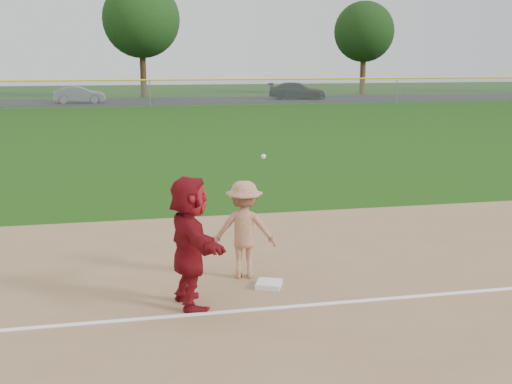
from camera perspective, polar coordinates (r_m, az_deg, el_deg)
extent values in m
plane|color=#19420C|center=(10.43, 1.74, -8.68)|extent=(160.00, 160.00, 0.00)
cube|color=white|center=(9.70, 2.88, -10.16)|extent=(60.00, 0.10, 0.01)
cube|color=black|center=(55.65, -9.69, 7.94)|extent=(120.00, 10.00, 0.01)
cube|color=white|center=(10.48, 1.16, -8.20)|extent=(0.51, 0.51, 0.09)
imported|color=maroon|center=(9.49, -5.91, -4.43)|extent=(0.85, 1.90, 1.98)
imported|color=slate|center=(54.54, -15.45, 8.33)|extent=(4.19, 1.66, 1.36)
imported|color=black|center=(57.91, 3.68, 8.97)|extent=(5.46, 3.62, 1.47)
imported|color=#9E9EA1|center=(10.73, -1.05, -3.35)|extent=(1.18, 0.86, 1.65)
sphere|color=white|center=(10.16, 0.68, 3.18)|extent=(0.08, 0.08, 0.08)
plane|color=#999EA0|center=(49.61, -9.42, 8.65)|extent=(110.00, 0.00, 110.00)
cylinder|color=yellow|center=(49.57, -9.46, 9.80)|extent=(110.00, 0.12, 0.12)
cylinder|color=gray|center=(49.61, -9.42, 8.65)|extent=(0.08, 0.08, 2.00)
cylinder|color=gray|center=(54.36, 12.40, 8.80)|extent=(0.08, 0.08, 2.00)
cylinder|color=#332412|center=(61.05, -9.99, 10.19)|extent=(0.56, 0.56, 4.10)
sphere|color=#143510|center=(61.12, -10.16, 14.91)|extent=(7.00, 7.00, 7.00)
cylinder|color=#3E2A16|center=(66.90, 9.46, 10.14)|extent=(0.56, 0.56, 3.64)
sphere|color=black|center=(66.92, 9.59, 13.88)|extent=(6.00, 6.00, 6.00)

